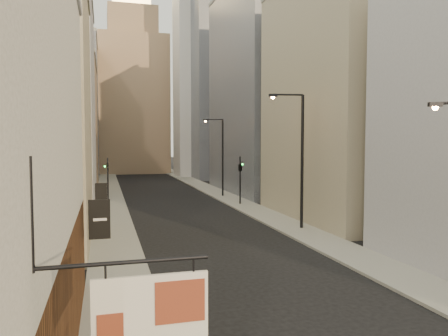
% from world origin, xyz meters
% --- Properties ---
extents(sidewalk_left, '(3.00, 140.00, 0.15)m').
position_xyz_m(sidewalk_left, '(-6.50, 55.00, 0.07)').
color(sidewalk_left, gray).
rests_on(sidewalk_left, ground).
extents(sidewalk_right, '(3.00, 140.00, 0.15)m').
position_xyz_m(sidewalk_right, '(6.50, 55.00, 0.07)').
color(sidewalk_right, gray).
rests_on(sidewalk_right, ground).
extents(left_bldg_beige, '(8.00, 12.00, 16.00)m').
position_xyz_m(left_bldg_beige, '(-12.00, 26.00, 8.00)').
color(left_bldg_beige, gray).
rests_on(left_bldg_beige, ground).
extents(left_bldg_grey, '(8.00, 16.00, 20.00)m').
position_xyz_m(left_bldg_grey, '(-12.00, 42.00, 10.00)').
color(left_bldg_grey, '#9E9DA2').
rests_on(left_bldg_grey, ground).
extents(left_bldg_tan, '(8.00, 18.00, 17.00)m').
position_xyz_m(left_bldg_tan, '(-12.00, 60.00, 8.50)').
color(left_bldg_tan, tan).
rests_on(left_bldg_tan, ground).
extents(left_bldg_wingrid, '(8.00, 20.00, 24.00)m').
position_xyz_m(left_bldg_wingrid, '(-12.00, 80.00, 12.00)').
color(left_bldg_wingrid, gray).
rests_on(left_bldg_wingrid, ground).
extents(right_bldg_beige, '(8.00, 16.00, 20.00)m').
position_xyz_m(right_bldg_beige, '(12.00, 30.00, 10.00)').
color(right_bldg_beige, gray).
rests_on(right_bldg_beige, ground).
extents(right_bldg_wingrid, '(8.00, 20.00, 26.00)m').
position_xyz_m(right_bldg_wingrid, '(12.00, 50.00, 13.00)').
color(right_bldg_wingrid, gray).
rests_on(right_bldg_wingrid, ground).
extents(highrise, '(21.00, 23.00, 51.20)m').
position_xyz_m(highrise, '(18.00, 78.00, 25.66)').
color(highrise, gray).
rests_on(highrise, ground).
extents(clock_tower, '(14.00, 14.00, 44.90)m').
position_xyz_m(clock_tower, '(-1.00, 92.00, 17.63)').
color(clock_tower, tan).
rests_on(clock_tower, ground).
extents(white_tower, '(8.00, 8.00, 41.50)m').
position_xyz_m(white_tower, '(10.00, 78.00, 18.61)').
color(white_tower, silver).
rests_on(white_tower, ground).
extents(streetlamp_mid, '(2.60, 0.68, 9.98)m').
position_xyz_m(streetlamp_mid, '(6.68, 26.41, 5.70)').
color(streetlamp_mid, black).
rests_on(streetlamp_mid, ground).
extents(streetlamp_far, '(2.31, 0.94, 9.15)m').
position_xyz_m(streetlamp_far, '(6.09, 46.40, 5.22)').
color(streetlamp_far, black).
rests_on(streetlamp_far, ground).
extents(traffic_light_left, '(0.57, 0.49, 5.00)m').
position_xyz_m(traffic_light_left, '(-6.79, 39.18, 3.61)').
color(traffic_light_left, black).
rests_on(traffic_light_left, ground).
extents(traffic_light_right, '(0.76, 0.76, 5.00)m').
position_xyz_m(traffic_light_right, '(6.31, 39.48, 3.90)').
color(traffic_light_right, black).
rests_on(traffic_light_right, ground).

